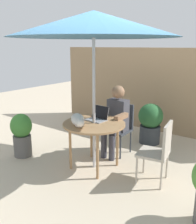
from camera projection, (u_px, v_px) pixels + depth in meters
name	position (u px, v px, depth m)	size (l,w,h in m)	color
ground_plane	(94.00, 167.00, 3.99)	(14.00, 14.00, 0.00)	#BCAD93
fence_back	(157.00, 90.00, 5.50)	(5.02, 0.08, 1.82)	#937756
patio_table	(94.00, 127.00, 3.82)	(0.95, 0.95, 0.73)	#9E754C
patio_umbrella	(94.00, 24.00, 3.44)	(2.36, 2.36, 2.33)	#B7B7BC
chair_occupied	(120.00, 124.00, 4.45)	(0.40, 0.40, 0.88)	#33383F
chair_empty	(160.00, 148.00, 3.42)	(0.46, 0.46, 0.88)	#B2A899
person_seated	(116.00, 117.00, 4.28)	(0.48, 0.48, 1.22)	#3F3F47
laptop	(98.00, 116.00, 3.95)	(0.31, 0.26, 0.21)	gray
cat	(78.00, 120.00, 3.65)	(0.51, 0.47, 0.17)	silver
potted_plant_near_fence	(22.00, 133.00, 4.31)	(0.36, 0.36, 0.75)	#595654
potted_plant_by_chair	(150.00, 122.00, 4.89)	(0.47, 0.47, 0.79)	#33383D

